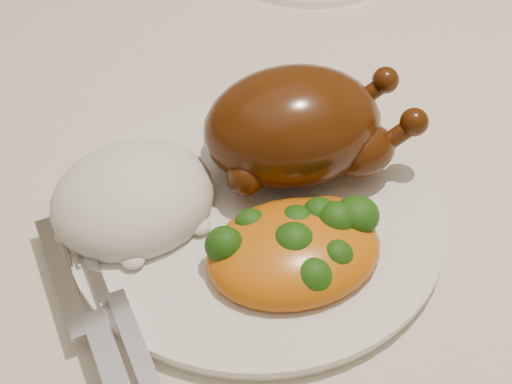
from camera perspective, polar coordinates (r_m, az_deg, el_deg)
dining_table at (r=0.75m, az=-6.15°, el=1.41°), size 1.60×0.90×0.76m
tablecloth at (r=0.71m, az=-6.59°, el=5.81°), size 1.73×1.03×0.18m
dinner_plate at (r=0.55m, az=-0.00°, el=-1.96°), size 0.31×0.31×0.01m
roast_chicken at (r=0.56m, az=3.39°, el=5.30°), size 0.19×0.14×0.09m
rice_mound at (r=0.55m, az=-9.79°, el=-0.50°), size 0.14×0.12×0.07m
mac_and_cheese at (r=0.51m, az=3.48°, el=-4.27°), size 0.15×0.12×0.05m
cutlery at (r=0.48m, az=-12.11°, el=-10.08°), size 0.04×0.18×0.01m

